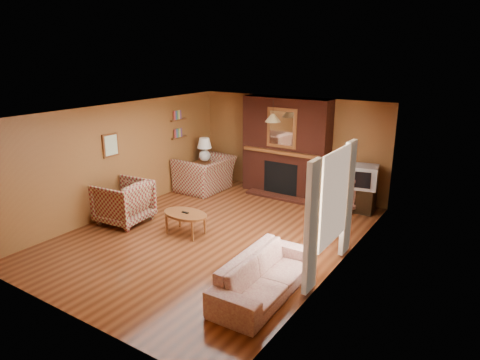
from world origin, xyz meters
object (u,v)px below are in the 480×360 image
Objects in this scene: coffee_table at (185,215)px; table_lamp at (204,148)px; plaid_armchair at (123,202)px; fireplace at (286,148)px; side_table at (205,173)px; plaid_loveseat at (205,174)px; floral_sofa at (265,275)px; crt_tv at (365,177)px; tv_stand at (363,200)px; floral_armchair at (336,192)px.

table_lamp is (-1.63, 2.75, 0.62)m from coffee_table.
plaid_armchair is 1.49m from coffee_table.
table_lamp is at bearing -165.71° from fireplace.
side_table is (-1.63, 2.75, -0.06)m from coffee_table.
plaid_loveseat is 2.65m from plaid_armchair.
floral_sofa is 3.16× the size of crt_tv.
coffee_table is at bearing -129.24° from crt_tv.
crt_tv reaches higher than floral_sofa.
tv_stand is (0.15, 4.12, -0.02)m from floral_sofa.
table_lamp reaches higher than side_table.
plaid_loveseat is 2.03× the size of side_table.
floral_sofa is 4.15m from crt_tv.
coffee_table is 4.01m from crt_tv.
plaid_armchair is 2.98m from side_table.
crt_tv is at bearing 50.76° from coffee_table.
plaid_armchair is 1.07× the size of floral_armchair.
coffee_table is 3.25m from table_lamp.
floral_sofa is 3.09× the size of side_table.
coffee_table is at bearing 65.43° from floral_sofa.
plaid_loveseat is at bearing -53.14° from table_lamp.
floral_sofa is at bearing 123.01° from floral_armchair.
fireplace is at bearing 13.09° from floral_armchair.
side_table is (-0.25, 0.33, -0.10)m from plaid_loveseat.
plaid_armchair is at bearing -143.71° from tv_stand.
tv_stand is (2.52, 3.10, -0.11)m from coffee_table.
coffee_table is (-1.98, -2.90, -0.03)m from floral_armchair.
side_table is 4.17m from tv_stand.
plaid_armchair is 5.21m from tv_stand.
tv_stand is (2.05, -0.18, -0.90)m from fireplace.
plaid_armchair is (-1.95, -3.51, -0.73)m from fireplace.
tv_stand is at bearing 124.84° from plaid_armchair.
floral_sofa is (1.90, -4.30, -0.89)m from fireplace.
tv_stand is (0.55, 0.19, -0.14)m from floral_armchair.
floral_sofa is 2.59m from coffee_table.
fireplace reaches higher than crt_tv.
table_lamp is at bearing -178.64° from tv_stand.
floral_armchair is 0.70m from crt_tv.
crt_tv is at bearing -93.46° from tv_stand.
plaid_loveseat is 3.96m from tv_stand.
plaid_loveseat is at bearing 172.92° from plaid_armchair.
crt_tv reaches higher than plaid_loveseat.
plaid_loveseat is at bearing -154.86° from fireplace.
floral_sofa is 3.65× the size of tv_stand.
crt_tv reaches higher than tv_stand.
plaid_loveseat reaches higher than coffee_table.
plaid_loveseat is 3.98m from crt_tv.
fireplace is at bearing 22.52° from floral_sofa.
floral_armchair is 3.65m from table_lamp.
floral_armchair is at bearing -163.93° from tv_stand.
side_table is at bearing -178.64° from tv_stand.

